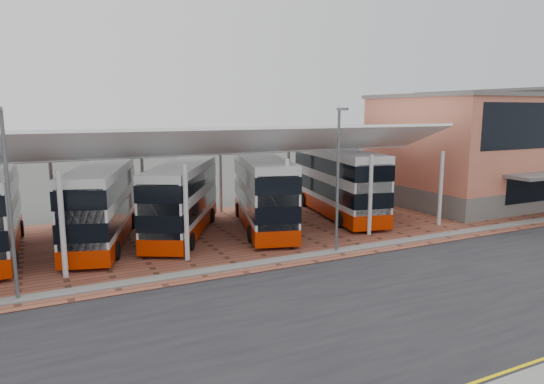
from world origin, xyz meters
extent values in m
plane|color=#3F413D|center=(0.00, 0.00, 0.00)|extent=(140.00, 140.00, 0.00)
cube|color=black|center=(0.00, -1.00, 0.01)|extent=(120.00, 14.00, 0.02)
cube|color=brown|center=(2.00, 13.00, 0.03)|extent=(72.00, 16.00, 0.06)
cube|color=slate|center=(0.00, 6.20, 0.07)|extent=(120.00, 0.80, 0.14)
cube|color=#DABE00|center=(0.00, -7.00, 0.03)|extent=(120.00, 0.12, 0.01)
cube|color=#DABE00|center=(0.00, -6.70, 0.03)|extent=(120.00, 0.12, 0.01)
cylinder|color=silver|center=(-12.00, 8.50, 2.60)|extent=(0.26, 0.26, 5.20)
cylinder|color=silver|center=(-12.00, 19.50, 2.30)|extent=(0.26, 0.26, 4.60)
cylinder|color=silver|center=(-6.00, 8.50, 2.60)|extent=(0.26, 0.26, 5.20)
cylinder|color=silver|center=(-6.00, 19.50, 2.30)|extent=(0.26, 0.26, 4.60)
cylinder|color=silver|center=(0.00, 8.50, 2.60)|extent=(0.26, 0.26, 5.20)
cylinder|color=silver|center=(0.00, 19.50, 2.30)|extent=(0.26, 0.26, 4.60)
cylinder|color=silver|center=(6.00, 8.50, 2.60)|extent=(0.26, 0.26, 5.20)
cylinder|color=silver|center=(6.00, 19.50, 2.30)|extent=(0.26, 0.26, 4.60)
cylinder|color=silver|center=(12.00, 8.50, 2.60)|extent=(0.26, 0.26, 5.20)
cylinder|color=silver|center=(12.00, 19.50, 2.30)|extent=(0.26, 0.26, 4.60)
cube|color=white|center=(-6.00, 10.70, 6.10)|extent=(37.00, 4.95, 1.95)
cube|color=white|center=(-6.00, 16.30, 5.90)|extent=(37.00, 7.12, 1.43)
cube|color=#64605D|center=(23.00, 14.00, 0.90)|extent=(18.00, 12.00, 1.80)
cube|color=#D0745A|center=(23.00, 14.00, 5.40)|extent=(18.00, 12.00, 7.20)
cube|color=#64605D|center=(23.00, 14.00, 9.10)|extent=(18.40, 12.40, 0.30)
cylinder|color=#575A5F|center=(-14.00, 6.30, 4.00)|extent=(0.16, 0.16, 8.00)
cube|color=#575A5F|center=(-14.00, 6.00, 8.00)|extent=(0.15, 0.90, 0.15)
cylinder|color=#575A5F|center=(2.00, 6.30, 4.00)|extent=(0.16, 0.16, 8.00)
cube|color=#575A5F|center=(2.00, 6.00, 8.00)|extent=(0.15, 0.90, 0.15)
cylinder|color=black|center=(-14.22, 10.76, 0.57)|extent=(0.31, 1.03, 1.02)
cylinder|color=black|center=(-14.01, 17.92, 0.57)|extent=(0.31, 1.03, 1.02)
cube|color=silver|center=(-9.53, 13.99, 2.50)|extent=(5.73, 11.42, 4.37)
cube|color=#AA1F00|center=(-9.53, 13.99, 0.72)|extent=(5.79, 11.47, 0.91)
cube|color=black|center=(-9.53, 13.99, 2.04)|extent=(5.79, 11.47, 0.96)
cube|color=black|center=(-9.53, 13.99, 3.66)|extent=(5.79, 11.47, 0.96)
cube|color=black|center=(-11.17, 8.71, 2.40)|extent=(2.21, 0.77, 3.66)
cylinder|color=black|center=(-11.80, 10.96, 0.57)|extent=(0.57, 1.05, 1.02)
cylinder|color=black|center=(-9.37, 10.20, 0.57)|extent=(0.57, 1.05, 1.02)
cylinder|color=black|center=(-9.68, 17.78, 0.57)|extent=(0.57, 1.05, 1.02)
cylinder|color=black|center=(-7.26, 17.03, 0.57)|extent=(0.57, 1.05, 1.02)
cube|color=silver|center=(-4.67, 13.86, 2.45)|extent=(7.48, 10.78, 4.28)
cube|color=#AA1F00|center=(-4.67, 13.86, 0.71)|extent=(7.53, 10.83, 0.90)
cube|color=black|center=(-4.67, 13.86, 2.00)|extent=(7.53, 10.83, 0.94)
cube|color=black|center=(-4.67, 13.86, 3.59)|extent=(7.53, 10.83, 0.94)
cube|color=black|center=(-7.30, 9.12, 2.35)|extent=(2.01, 1.17, 3.58)
cylinder|color=black|center=(-7.45, 11.41, 0.56)|extent=(0.73, 1.00, 0.99)
cylinder|color=black|center=(-5.28, 10.20, 0.56)|extent=(0.73, 1.00, 0.99)
cylinder|color=black|center=(-4.06, 17.53, 0.56)|extent=(0.73, 1.00, 0.99)
cylinder|color=black|center=(-1.88, 16.32, 0.56)|extent=(0.73, 1.00, 0.99)
cube|color=silver|center=(0.71, 13.31, 2.57)|extent=(5.76, 11.79, 4.50)
cube|color=#AA1F00|center=(0.71, 13.31, 0.74)|extent=(5.81, 11.84, 0.94)
cube|color=black|center=(0.71, 13.31, 2.10)|extent=(5.81, 11.84, 0.99)
cube|color=black|center=(0.71, 13.31, 3.78)|extent=(5.81, 11.84, 0.99)
cube|color=black|center=(-0.90, 7.83, 2.47)|extent=(2.29, 0.77, 3.77)
cylinder|color=black|center=(-1.58, 10.14, 0.58)|extent=(0.58, 1.09, 1.05)
cylinder|color=black|center=(0.93, 9.40, 0.58)|extent=(0.58, 1.09, 1.05)
cylinder|color=black|center=(0.50, 17.21, 0.58)|extent=(0.58, 1.09, 1.05)
cylinder|color=black|center=(3.01, 16.47, 0.58)|extent=(0.58, 1.09, 1.05)
cube|color=silver|center=(7.49, 14.42, 2.69)|extent=(5.05, 12.38, 4.72)
cube|color=#AA1F00|center=(7.49, 14.42, 0.77)|extent=(5.10, 12.43, 0.99)
cube|color=black|center=(7.49, 14.42, 2.20)|extent=(5.10, 12.43, 1.04)
cube|color=black|center=(7.49, 14.42, 3.96)|extent=(5.10, 12.43, 1.04)
cube|color=black|center=(6.32, 8.56, 2.59)|extent=(2.44, 0.59, 3.95)
cylinder|color=black|center=(5.39, 10.90, 0.61)|extent=(0.52, 1.14, 1.10)
cylinder|color=black|center=(8.08, 10.37, 0.61)|extent=(0.52, 1.14, 1.10)
cylinder|color=black|center=(6.90, 18.48, 0.61)|extent=(0.52, 1.14, 1.10)
cylinder|color=black|center=(9.60, 17.95, 0.61)|extent=(0.52, 1.14, 1.10)
camera|label=1|loc=(-12.99, -15.80, 7.93)|focal=32.00mm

